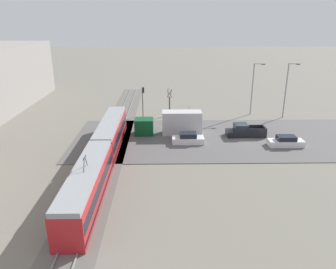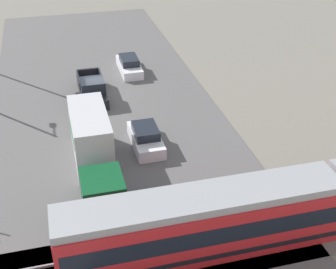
{
  "view_description": "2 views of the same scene",
  "coord_description": "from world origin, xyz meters",
  "px_view_note": "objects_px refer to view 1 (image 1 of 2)",
  "views": [
    {
      "loc": [
        -44.31,
        12.02,
        16.43
      ],
      "look_at": [
        -3.82,
        11.32,
        2.01
      ],
      "focal_mm": 35.0,
      "sensor_mm": 36.0,
      "label": 1
    },
    {
      "loc": [
        3.64,
        35.79,
        17.68
      ],
      "look_at": [
        -2.87,
        10.98,
        2.25
      ],
      "focal_mm": 50.0,
      "sensor_mm": 36.0,
      "label": 2
    }
  ],
  "objects_px": {
    "sedan_car_0": "(188,139)",
    "no_parking_sign": "(189,110)",
    "sedan_car_1": "(286,142)",
    "traffic_light_pole": "(143,98)",
    "light_rail_tram": "(101,155)",
    "street_tree": "(170,103)",
    "street_lamp_mid_block": "(287,87)",
    "pickup_truck": "(245,131)",
    "street_lamp_near_crossing": "(254,86)",
    "box_truck": "(173,124)"
  },
  "relations": [
    {
      "from": "sedan_car_0",
      "to": "no_parking_sign",
      "type": "relative_size",
      "value": 2.04
    },
    {
      "from": "street_lamp_near_crossing",
      "to": "no_parking_sign",
      "type": "xyz_separation_m",
      "value": [
        -1.99,
        11.49,
        -3.88
      ]
    },
    {
      "from": "street_tree",
      "to": "street_lamp_near_crossing",
      "type": "relative_size",
      "value": 0.53
    },
    {
      "from": "pickup_truck",
      "to": "no_parking_sign",
      "type": "height_order",
      "value": "no_parking_sign"
    },
    {
      "from": "traffic_light_pole",
      "to": "street_lamp_near_crossing",
      "type": "bearing_deg",
      "value": -86.92
    },
    {
      "from": "light_rail_tram",
      "to": "traffic_light_pole",
      "type": "height_order",
      "value": "traffic_light_pole"
    },
    {
      "from": "light_rail_tram",
      "to": "street_lamp_mid_block",
      "type": "bearing_deg",
      "value": -54.24
    },
    {
      "from": "street_lamp_mid_block",
      "to": "no_parking_sign",
      "type": "height_order",
      "value": "street_lamp_mid_block"
    },
    {
      "from": "pickup_truck",
      "to": "traffic_light_pole",
      "type": "xyz_separation_m",
      "value": [
        10.73,
        15.47,
        2.6
      ]
    },
    {
      "from": "pickup_truck",
      "to": "street_tree",
      "type": "bearing_deg",
      "value": 43.84
    },
    {
      "from": "sedan_car_1",
      "to": "street_lamp_near_crossing",
      "type": "distance_m",
      "value": 16.44
    },
    {
      "from": "light_rail_tram",
      "to": "traffic_light_pole",
      "type": "bearing_deg",
      "value": -9.57
    },
    {
      "from": "sedan_car_0",
      "to": "street_tree",
      "type": "height_order",
      "value": "street_tree"
    },
    {
      "from": "sedan_car_1",
      "to": "light_rail_tram",
      "type": "bearing_deg",
      "value": 105.72
    },
    {
      "from": "sedan_car_1",
      "to": "street_lamp_near_crossing",
      "type": "xyz_separation_m",
      "value": [
        15.79,
        0.62,
        4.54
      ]
    },
    {
      "from": "light_rail_tram",
      "to": "sedan_car_1",
      "type": "bearing_deg",
      "value": -74.28
    },
    {
      "from": "street_lamp_near_crossing",
      "to": "light_rail_tram",
      "type": "bearing_deg",
      "value": 134.22
    },
    {
      "from": "pickup_truck",
      "to": "traffic_light_pole",
      "type": "bearing_deg",
      "value": 55.26
    },
    {
      "from": "light_rail_tram",
      "to": "pickup_truck",
      "type": "bearing_deg",
      "value": -60.77
    },
    {
      "from": "sedan_car_1",
      "to": "traffic_light_pole",
      "type": "distance_m",
      "value": 25.06
    },
    {
      "from": "sedan_car_0",
      "to": "traffic_light_pole",
      "type": "bearing_deg",
      "value": 27.21
    },
    {
      "from": "sedan_car_1",
      "to": "no_parking_sign",
      "type": "height_order",
      "value": "no_parking_sign"
    },
    {
      "from": "no_parking_sign",
      "to": "box_truck",
      "type": "bearing_deg",
      "value": 160.4
    },
    {
      "from": "light_rail_tram",
      "to": "box_truck",
      "type": "xyz_separation_m",
      "value": [
        11.79,
        -8.49,
        -0.1
      ]
    },
    {
      "from": "box_truck",
      "to": "sedan_car_0",
      "type": "distance_m",
      "value": 4.43
    },
    {
      "from": "street_lamp_mid_block",
      "to": "street_tree",
      "type": "bearing_deg",
      "value": 85.4
    },
    {
      "from": "sedan_car_1",
      "to": "street_tree",
      "type": "height_order",
      "value": "street_tree"
    },
    {
      "from": "sedan_car_0",
      "to": "street_lamp_mid_block",
      "type": "bearing_deg",
      "value": -55.1
    },
    {
      "from": "sedan_car_1",
      "to": "street_lamp_mid_block",
      "type": "bearing_deg",
      "value": -18.43
    },
    {
      "from": "sedan_car_0",
      "to": "street_tree",
      "type": "bearing_deg",
      "value": 9.2
    },
    {
      "from": "street_tree",
      "to": "street_lamp_mid_block",
      "type": "bearing_deg",
      "value": -94.6
    },
    {
      "from": "street_lamp_mid_block",
      "to": "no_parking_sign",
      "type": "distance_m",
      "value": 17.14
    },
    {
      "from": "pickup_truck",
      "to": "street_lamp_mid_block",
      "type": "xyz_separation_m",
      "value": [
        9.67,
        -9.17,
        4.57
      ]
    },
    {
      "from": "box_truck",
      "to": "sedan_car_0",
      "type": "xyz_separation_m",
      "value": [
        -3.82,
        -2.02,
        -0.98
      ]
    },
    {
      "from": "sedan_car_0",
      "to": "no_parking_sign",
      "type": "xyz_separation_m",
      "value": [
        12.5,
        -1.07,
        0.63
      ]
    },
    {
      "from": "street_lamp_near_crossing",
      "to": "street_lamp_mid_block",
      "type": "relative_size",
      "value": 0.97
    },
    {
      "from": "no_parking_sign",
      "to": "sedan_car_1",
      "type": "bearing_deg",
      "value": -138.73
    },
    {
      "from": "sedan_car_1",
      "to": "box_truck",
      "type": "bearing_deg",
      "value": 71.38
    },
    {
      "from": "pickup_truck",
      "to": "street_lamp_near_crossing",
      "type": "distance_m",
      "value": 13.2
    },
    {
      "from": "light_rail_tram",
      "to": "street_tree",
      "type": "bearing_deg",
      "value": -20.6
    },
    {
      "from": "street_tree",
      "to": "sedan_car_0",
      "type": "bearing_deg",
      "value": -170.8
    },
    {
      "from": "box_truck",
      "to": "traffic_light_pole",
      "type": "distance_m",
      "value": 10.92
    },
    {
      "from": "pickup_truck",
      "to": "no_parking_sign",
      "type": "bearing_deg",
      "value": 37.44
    },
    {
      "from": "light_rail_tram",
      "to": "street_tree",
      "type": "xyz_separation_m",
      "value": [
        21.95,
        -8.25,
        0.44
      ]
    },
    {
      "from": "traffic_light_pole",
      "to": "street_lamp_near_crossing",
      "type": "height_order",
      "value": "street_lamp_near_crossing"
    },
    {
      "from": "traffic_light_pole",
      "to": "light_rail_tram",
      "type": "bearing_deg",
      "value": 170.43
    },
    {
      "from": "box_truck",
      "to": "street_lamp_near_crossing",
      "type": "xyz_separation_m",
      "value": [
        10.66,
        -14.58,
        3.53
      ]
    },
    {
      "from": "sedan_car_0",
      "to": "sedan_car_1",
      "type": "height_order",
      "value": "sedan_car_0"
    },
    {
      "from": "light_rail_tram",
      "to": "sedan_car_1",
      "type": "distance_m",
      "value": 24.64
    },
    {
      "from": "street_lamp_near_crossing",
      "to": "street_lamp_mid_block",
      "type": "height_order",
      "value": "street_lamp_mid_block"
    }
  ]
}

